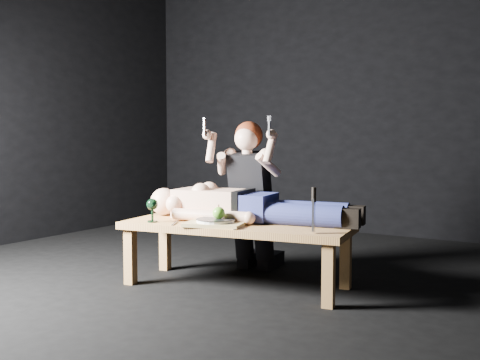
{
  "coord_description": "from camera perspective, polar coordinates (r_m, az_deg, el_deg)",
  "views": [
    {
      "loc": [
        2.34,
        -3.48,
        1.02
      ],
      "look_at": [
        0.29,
        -0.14,
        0.75
      ],
      "focal_mm": 41.69,
      "sensor_mm": 36.0,
      "label": 1
    }
  ],
  "objects": [
    {
      "name": "plate",
      "position": [
        3.8,
        -2.52,
        -4.17
      ],
      "size": [
        0.32,
        0.32,
        0.02
      ],
      "primitive_type": "cylinder",
      "rotation": [
        0.0,
        0.0,
        0.25
      ],
      "color": "white",
      "rests_on": "serving_tray"
    },
    {
      "name": "apple",
      "position": [
        3.79,
        -2.19,
        -3.39
      ],
      "size": [
        0.08,
        0.08,
        0.08
      ],
      "primitive_type": "sphere",
      "color": "green",
      "rests_on": "plate"
    },
    {
      "name": "back_wall",
      "position": [
        6.44,
        10.22,
        8.18
      ],
      "size": [
        5.0,
        0.0,
        5.0
      ],
      "primitive_type": "plane",
      "rotation": [
        1.57,
        0.0,
        0.0
      ],
      "color": "black",
      "rests_on": "ground"
    },
    {
      "name": "serving_tray",
      "position": [
        3.81,
        -2.52,
        -4.49
      ],
      "size": [
        0.45,
        0.37,
        0.02
      ],
      "primitive_type": "cube",
      "rotation": [
        0.0,
        0.0,
        0.25
      ],
      "color": "tan",
      "rests_on": "table"
    },
    {
      "name": "lying_man",
      "position": [
        4.01,
        1.1,
        -2.3
      ],
      "size": [
        1.68,
        0.73,
        0.27
      ],
      "primitive_type": null,
      "rotation": [
        0.0,
        0.0,
        0.15
      ],
      "color": "#E9B296",
      "rests_on": "table"
    },
    {
      "name": "carving_knife",
      "position": [
        3.49,
        7.55,
        -3.09
      ],
      "size": [
        0.04,
        0.05,
        0.29
      ],
      "primitive_type": null,
      "rotation": [
        0.0,
        0.0,
        0.15
      ],
      "color": "#B2B2B7",
      "rests_on": "table"
    },
    {
      "name": "table",
      "position": [
        3.95,
        -0.38,
        -7.66
      ],
      "size": [
        1.68,
        0.83,
        0.45
      ],
      "primitive_type": "cube",
      "rotation": [
        0.0,
        0.0,
        0.15
      ],
      "color": "tan",
      "rests_on": "ground"
    },
    {
      "name": "ground",
      "position": [
        4.31,
        -2.38,
        -9.73
      ],
      "size": [
        5.0,
        5.0,
        0.0
      ],
      "primitive_type": "plane",
      "color": "black",
      "rests_on": "ground"
    },
    {
      "name": "spoon_flat",
      "position": [
        3.79,
        -1.06,
        -4.65
      ],
      "size": [
        0.11,
        0.15,
        0.01
      ],
      "primitive_type": "cube",
      "rotation": [
        0.0,
        0.0,
        0.58
      ],
      "color": "#B2B2B7",
      "rests_on": "table"
    },
    {
      "name": "knife_flat",
      "position": [
        3.69,
        -0.24,
        -4.9
      ],
      "size": [
        0.06,
        0.17,
        0.01
      ],
      "primitive_type": "cube",
      "rotation": [
        0.0,
        0.0,
        0.29
      ],
      "color": "#B2B2B7",
      "rests_on": "table"
    },
    {
      "name": "fork_flat",
      "position": [
        3.9,
        -6.71,
        -4.43
      ],
      "size": [
        0.09,
        0.16,
        0.01
      ],
      "primitive_type": "cube",
      "rotation": [
        0.0,
        0.0,
        0.48
      ],
      "color": "#B2B2B7",
      "rests_on": "table"
    },
    {
      "name": "goblet",
      "position": [
        3.99,
        -8.96,
        -3.09
      ],
      "size": [
        0.09,
        0.09,
        0.17
      ],
      "primitive_type": null,
      "rotation": [
        0.0,
        0.0,
        0.15
      ],
      "color": "black",
      "rests_on": "table"
    },
    {
      "name": "kneeling_woman",
      "position": [
        4.38,
        1.39,
        -1.49
      ],
      "size": [
        0.71,
        0.78,
        1.21
      ],
      "primitive_type": null,
      "rotation": [
        0.0,
        0.0,
        0.1
      ],
      "color": "black",
      "rests_on": "ground"
    }
  ]
}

